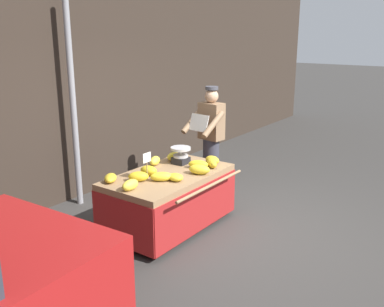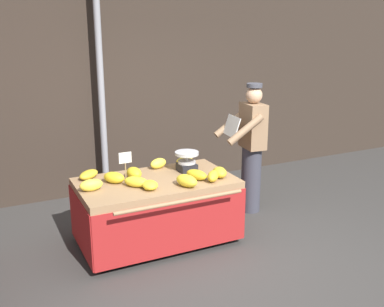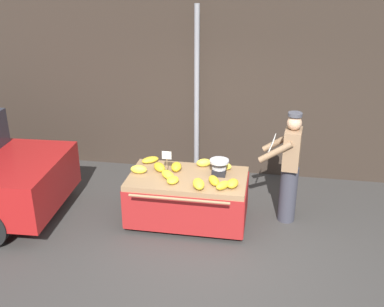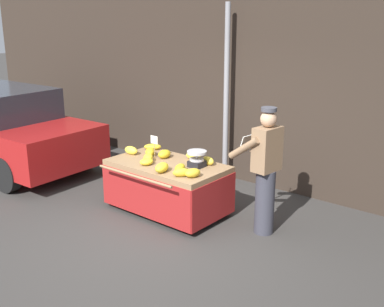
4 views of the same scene
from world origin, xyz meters
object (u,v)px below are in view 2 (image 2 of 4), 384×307
at_px(banana_bunch_2, 91,185).
at_px(banana_bunch_7, 158,163).
at_px(banana_bunch_9, 185,161).
at_px(banana_bunch_0, 134,173).
at_px(banana_bunch_3, 150,185).
at_px(banana_bunch_4, 136,182).
at_px(banana_bunch_8, 114,178).
at_px(street_pole, 101,94).
at_px(banana_bunch_5, 197,175).
at_px(banana_bunch_10, 89,174).
at_px(price_sign, 125,161).
at_px(banana_bunch_6, 187,181).
at_px(banana_bunch_11, 213,176).
at_px(banana_cart, 157,198).
at_px(weighing_scale, 187,161).
at_px(banana_bunch_1, 220,172).
at_px(vendor_person, 251,148).

height_order(banana_bunch_2, banana_bunch_7, banana_bunch_2).
relative_size(banana_bunch_7, banana_bunch_9, 1.04).
relative_size(banana_bunch_0, banana_bunch_3, 1.13).
distance_m(banana_bunch_0, banana_bunch_9, 0.72).
bearing_deg(banana_bunch_4, banana_bunch_8, 128.69).
bearing_deg(street_pole, banana_bunch_4, -94.37).
height_order(banana_bunch_0, banana_bunch_9, banana_bunch_0).
relative_size(banana_bunch_5, banana_bunch_10, 0.97).
xyz_separation_m(price_sign, banana_bunch_6, (0.54, -0.41, -0.18)).
distance_m(banana_bunch_0, banana_bunch_11, 0.89).
height_order(banana_cart, price_sign, price_sign).
xyz_separation_m(banana_bunch_2, banana_bunch_6, (0.95, -0.32, 0.00)).
distance_m(weighing_scale, price_sign, 0.78).
relative_size(banana_bunch_1, vendor_person, 0.13).
bearing_deg(banana_bunch_1, street_pole, 113.53).
bearing_deg(street_pole, weighing_scale, -68.75).
bearing_deg(price_sign, vendor_person, 7.55).
bearing_deg(banana_bunch_7, banana_bunch_8, -156.38).
distance_m(weighing_scale, banana_bunch_11, 0.46).
relative_size(banana_bunch_2, banana_bunch_11, 0.99).
height_order(banana_bunch_6, banana_bunch_7, banana_bunch_6).
relative_size(banana_bunch_2, banana_bunch_6, 0.88).
relative_size(weighing_scale, banana_bunch_5, 1.04).
distance_m(price_sign, banana_bunch_7, 0.62).
bearing_deg(banana_bunch_0, banana_bunch_3, -85.35).
height_order(price_sign, banana_bunch_9, price_sign).
bearing_deg(banana_bunch_9, banana_bunch_8, -167.75).
bearing_deg(banana_bunch_11, banana_bunch_1, 31.03).
bearing_deg(banana_bunch_2, banana_bunch_3, -22.04).
bearing_deg(banana_bunch_1, vendor_person, 35.02).
bearing_deg(weighing_scale, banana_bunch_5, -96.06).
relative_size(banana_bunch_2, vendor_person, 0.14).
height_order(banana_bunch_1, vendor_person, vendor_person).
relative_size(banana_bunch_8, banana_bunch_10, 0.91).
bearing_deg(vendor_person, banana_bunch_5, -154.61).
xyz_separation_m(banana_bunch_5, banana_bunch_6, (-0.19, -0.15, 0.01)).
relative_size(banana_bunch_9, banana_bunch_11, 0.88).
relative_size(banana_bunch_4, banana_bunch_11, 1.13).
height_order(banana_bunch_1, banana_bunch_11, banana_bunch_1).
distance_m(banana_bunch_0, banana_bunch_5, 0.70).
bearing_deg(vendor_person, banana_bunch_3, -160.92).
xyz_separation_m(banana_bunch_5, banana_bunch_8, (-0.86, 0.29, 0.01)).
bearing_deg(banana_bunch_11, banana_bunch_0, 148.01).
relative_size(banana_bunch_2, banana_bunch_5, 0.91).
bearing_deg(banana_bunch_2, banana_bunch_7, 24.02).
bearing_deg(banana_bunch_3, weighing_scale, 32.36).
bearing_deg(street_pole, banana_bunch_6, -79.86).
distance_m(banana_bunch_1, banana_bunch_6, 0.47).
xyz_separation_m(banana_bunch_1, vendor_person, (0.78, 0.55, 0.06)).
height_order(banana_bunch_4, vendor_person, vendor_person).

